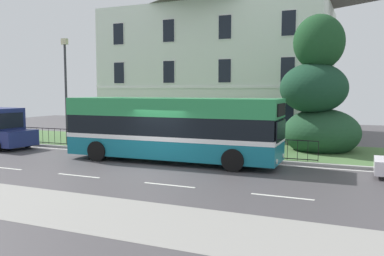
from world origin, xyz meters
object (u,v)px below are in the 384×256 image
object	(u,v)px
single_decker_bus	(172,128)
street_lamp_post	(66,83)
georgian_townhouse	(220,61)
evergreen_tree	(318,99)

from	to	relation	value
single_decker_bus	street_lamp_post	distance (m)	9.17
single_decker_bus	street_lamp_post	size ratio (longest dim) A/B	1.61
georgian_townhouse	street_lamp_post	size ratio (longest dim) A/B	2.75
street_lamp_post	georgian_townhouse	bearing A→B (deg)	64.78
evergreen_tree	street_lamp_post	bearing A→B (deg)	-168.27
georgian_townhouse	evergreen_tree	distance (m)	12.96
evergreen_tree	street_lamp_post	xyz separation A→B (m)	(-14.47, -3.00, 0.87)
georgian_townhouse	single_decker_bus	world-z (taller)	georgian_townhouse
single_decker_bus	street_lamp_post	bearing A→B (deg)	161.08
evergreen_tree	single_decker_bus	world-z (taller)	evergreen_tree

